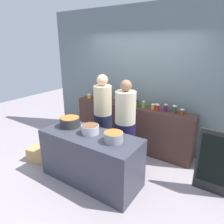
# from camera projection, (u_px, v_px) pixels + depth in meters

# --- Properties ---
(ground) EXTENTS (12.00, 12.00, 0.00)m
(ground) POSITION_uv_depth(u_px,v_px,m) (102.00, 170.00, 3.74)
(ground) COLOR gray
(storefront_wall) EXTENTS (4.80, 0.12, 3.00)m
(storefront_wall) POSITION_uv_depth(u_px,v_px,m) (140.00, 79.00, 4.40)
(storefront_wall) COLOR slate
(storefront_wall) RESTS_ON ground
(display_shelf) EXTENTS (2.70, 0.36, 0.98)m
(display_shelf) POSITION_uv_depth(u_px,v_px,m) (131.00, 127.00, 4.45)
(display_shelf) COLOR #432C26
(display_shelf) RESTS_ON ground
(prep_table) EXTENTS (1.70, 0.70, 0.85)m
(prep_table) POSITION_uv_depth(u_px,v_px,m) (91.00, 157.00, 3.37)
(prep_table) COLOR #333541
(prep_table) RESTS_ON ground
(preserve_jar_0) EXTENTS (0.09, 0.09, 0.10)m
(preserve_jar_0) POSITION_uv_depth(u_px,v_px,m) (89.00, 96.00, 4.85)
(preserve_jar_0) COLOR gold
(preserve_jar_0) RESTS_ON display_shelf
(preserve_jar_1) EXTENTS (0.08, 0.08, 0.15)m
(preserve_jar_1) POSITION_uv_depth(u_px,v_px,m) (96.00, 96.00, 4.76)
(preserve_jar_1) COLOR #235227
(preserve_jar_1) RESTS_ON display_shelf
(preserve_jar_2) EXTENTS (0.09, 0.09, 0.14)m
(preserve_jar_2) POSITION_uv_depth(u_px,v_px,m) (100.00, 96.00, 4.74)
(preserve_jar_2) COLOR #8C4114
(preserve_jar_2) RESTS_ON display_shelf
(preserve_jar_3) EXTENTS (0.08, 0.08, 0.14)m
(preserve_jar_3) POSITION_uv_depth(u_px,v_px,m) (104.00, 97.00, 4.65)
(preserve_jar_3) COLOR gold
(preserve_jar_3) RESTS_ON display_shelf
(preserve_jar_4) EXTENTS (0.07, 0.07, 0.15)m
(preserve_jar_4) POSITION_uv_depth(u_px,v_px,m) (116.00, 100.00, 4.40)
(preserve_jar_4) COLOR #4D215D
(preserve_jar_4) RESTS_ON display_shelf
(preserve_jar_5) EXTENTS (0.08, 0.08, 0.11)m
(preserve_jar_5) POSITION_uv_depth(u_px,v_px,m) (124.00, 101.00, 4.43)
(preserve_jar_5) COLOR #2E431F
(preserve_jar_5) RESTS_ON display_shelf
(preserve_jar_6) EXTENTS (0.09, 0.09, 0.12)m
(preserve_jar_6) POSITION_uv_depth(u_px,v_px,m) (132.00, 102.00, 4.31)
(preserve_jar_6) COLOR olive
(preserve_jar_6) RESTS_ON display_shelf
(preserve_jar_7) EXTENTS (0.07, 0.07, 0.14)m
(preserve_jar_7) POSITION_uv_depth(u_px,v_px,m) (137.00, 104.00, 4.15)
(preserve_jar_7) COLOR #215C1E
(preserve_jar_7) RESTS_ON display_shelf
(preserve_jar_8) EXTENTS (0.07, 0.07, 0.15)m
(preserve_jar_8) POSITION_uv_depth(u_px,v_px,m) (144.00, 105.00, 4.10)
(preserve_jar_8) COLOR #5D9423
(preserve_jar_8) RESTS_ON display_shelf
(preserve_jar_9) EXTENTS (0.08, 0.08, 0.11)m
(preserve_jar_9) POSITION_uv_depth(u_px,v_px,m) (153.00, 107.00, 4.04)
(preserve_jar_9) COLOR gold
(preserve_jar_9) RESTS_ON display_shelf
(preserve_jar_10) EXTENTS (0.09, 0.09, 0.13)m
(preserve_jar_10) POSITION_uv_depth(u_px,v_px,m) (157.00, 107.00, 3.95)
(preserve_jar_10) COLOR #A7211F
(preserve_jar_10) RESTS_ON display_shelf
(preserve_jar_11) EXTENTS (0.07, 0.07, 0.14)m
(preserve_jar_11) POSITION_uv_depth(u_px,v_px,m) (166.00, 108.00, 3.90)
(preserve_jar_11) COLOR #4D195D
(preserve_jar_11) RESTS_ON display_shelf
(preserve_jar_12) EXTENTS (0.08, 0.08, 0.14)m
(preserve_jar_12) POSITION_uv_depth(u_px,v_px,m) (174.00, 109.00, 3.82)
(preserve_jar_12) COLOR #36472C
(preserve_jar_12) RESTS_ON display_shelf
(preserve_jar_13) EXTENTS (0.08, 0.08, 0.11)m
(preserve_jar_13) POSITION_uv_depth(u_px,v_px,m) (182.00, 112.00, 3.72)
(preserve_jar_13) COLOR #843710
(preserve_jar_13) RESTS_ON display_shelf
(cooking_pot_left) EXTENTS (0.35, 0.35, 0.17)m
(cooking_pot_left) POSITION_uv_depth(u_px,v_px,m) (70.00, 122.00, 3.52)
(cooking_pot_left) COLOR #2D2D2D
(cooking_pot_left) RESTS_ON prep_table
(cooking_pot_center) EXTENTS (0.28, 0.28, 0.15)m
(cooking_pot_center) POSITION_uv_depth(u_px,v_px,m) (90.00, 129.00, 3.25)
(cooking_pot_center) COLOR #B7B7BC
(cooking_pot_center) RESTS_ON prep_table
(cooking_pot_right) EXTENTS (0.28, 0.28, 0.16)m
(cooking_pot_right) POSITION_uv_depth(u_px,v_px,m) (114.00, 137.00, 2.97)
(cooking_pot_right) COLOR gray
(cooking_pot_right) RESTS_ON prep_table
(cook_with_tongs) EXTENTS (0.37, 0.37, 1.70)m
(cook_with_tongs) POSITION_uv_depth(u_px,v_px,m) (103.00, 121.00, 4.01)
(cook_with_tongs) COLOR #1C1E35
(cook_with_tongs) RESTS_ON ground
(cook_in_cap) EXTENTS (0.38, 0.38, 1.67)m
(cook_in_cap) POSITION_uv_depth(u_px,v_px,m) (125.00, 131.00, 3.60)
(cook_in_cap) COLOR #161236
(cook_in_cap) RESTS_ON ground
(bread_crate) EXTENTS (0.51, 0.38, 0.27)m
(bread_crate) POSITION_uv_depth(u_px,v_px,m) (40.00, 154.00, 4.02)
(bread_crate) COLOR tan
(bread_crate) RESTS_ON ground
(chalkboard_sign) EXTENTS (0.54, 0.04, 1.05)m
(chalkboard_sign) POSITION_uv_depth(u_px,v_px,m) (215.00, 163.00, 3.03)
(chalkboard_sign) COLOR black
(chalkboard_sign) RESTS_ON ground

